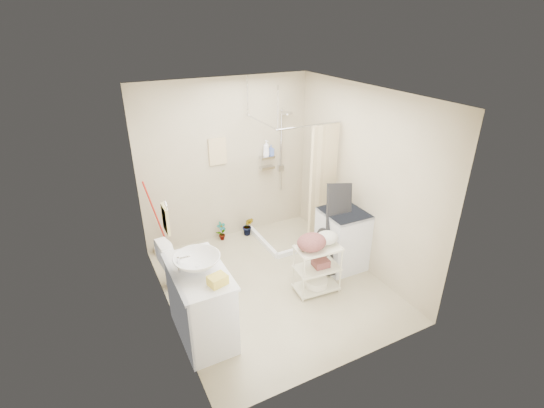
{
  "coord_description": "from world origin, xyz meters",
  "views": [
    {
      "loc": [
        -2.05,
        -3.98,
        3.39
      ],
      "look_at": [
        0.11,
        0.25,
        1.11
      ],
      "focal_mm": 26.0,
      "sensor_mm": 36.0,
      "label": 1
    }
  ],
  "objects_px": {
    "vanity": "(201,303)",
    "toilet": "(185,260)",
    "laundry_rack": "(317,265)",
    "washing_machine": "(343,239)"
  },
  "relations": [
    {
      "from": "vanity",
      "to": "washing_machine",
      "type": "bearing_deg",
      "value": 10.87
    },
    {
      "from": "toilet",
      "to": "laundry_rack",
      "type": "relative_size",
      "value": 0.87
    },
    {
      "from": "toilet",
      "to": "laundry_rack",
      "type": "bearing_deg",
      "value": -127.61
    },
    {
      "from": "vanity",
      "to": "laundry_rack",
      "type": "bearing_deg",
      "value": 3.44
    },
    {
      "from": "toilet",
      "to": "vanity",
      "type": "bearing_deg",
      "value": 169.42
    },
    {
      "from": "vanity",
      "to": "toilet",
      "type": "xyz_separation_m",
      "value": [
        0.12,
        1.09,
        -0.1
      ]
    },
    {
      "from": "toilet",
      "to": "washing_machine",
      "type": "xyz_separation_m",
      "value": [
        2.18,
        -0.65,
        0.09
      ]
    },
    {
      "from": "laundry_rack",
      "to": "vanity",
      "type": "bearing_deg",
      "value": -171.9
    },
    {
      "from": "vanity",
      "to": "toilet",
      "type": "height_order",
      "value": "vanity"
    },
    {
      "from": "toilet",
      "to": "washing_machine",
      "type": "distance_m",
      "value": 2.28
    }
  ]
}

